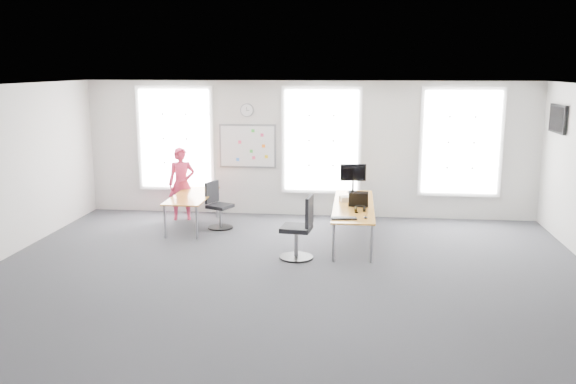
# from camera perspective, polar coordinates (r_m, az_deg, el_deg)

# --- Properties ---
(floor) EXTENTS (10.00, 10.00, 0.00)m
(floor) POSITION_cam_1_polar(r_m,az_deg,el_deg) (9.99, -0.07, -7.60)
(floor) COLOR #25252A
(floor) RESTS_ON ground
(ceiling) EXTENTS (10.00, 10.00, 0.00)m
(ceiling) POSITION_cam_1_polar(r_m,az_deg,el_deg) (9.43, -0.07, 9.87)
(ceiling) COLOR silver
(ceiling) RESTS_ON ground
(wall_back) EXTENTS (10.00, 0.00, 10.00)m
(wall_back) POSITION_cam_1_polar(r_m,az_deg,el_deg) (13.53, 1.86, 4.03)
(wall_back) COLOR silver
(wall_back) RESTS_ON ground
(wall_front) EXTENTS (10.00, 0.00, 10.00)m
(wall_front) POSITION_cam_1_polar(r_m,az_deg,el_deg) (5.76, -4.63, -6.53)
(wall_front) COLOR silver
(wall_front) RESTS_ON ground
(window_left) EXTENTS (1.60, 0.06, 2.20)m
(window_left) POSITION_cam_1_polar(r_m,az_deg,el_deg) (14.04, -10.49, 4.94)
(window_left) COLOR white
(window_left) RESTS_ON wall_back
(window_mid) EXTENTS (1.60, 0.06, 2.20)m
(window_mid) POSITION_cam_1_polar(r_m,az_deg,el_deg) (13.46, 3.13, 4.83)
(window_mid) COLOR white
(window_mid) RESTS_ON wall_back
(window_right) EXTENTS (1.60, 0.06, 2.20)m
(window_right) POSITION_cam_1_polar(r_m,az_deg,el_deg) (13.62, 15.88, 4.49)
(window_right) COLOR white
(window_right) RESTS_ON wall_back
(desk_right) EXTENTS (0.76, 2.86, 0.70)m
(desk_right) POSITION_cam_1_polar(r_m,az_deg,el_deg) (11.74, 6.15, -1.42)
(desk_right) COLOR gold
(desk_right) RESTS_ON ground
(desk_left) EXTENTS (0.75, 1.88, 0.69)m
(desk_left) POSITION_cam_1_polar(r_m,az_deg,el_deg) (12.77, -8.96, -0.53)
(desk_left) COLOR gold
(desk_left) RESTS_ON ground
(chair_right) EXTENTS (0.60, 0.60, 1.12)m
(chair_right) POSITION_cam_1_polar(r_m,az_deg,el_deg) (10.59, 1.13, -3.70)
(chair_right) COLOR black
(chair_right) RESTS_ON ground
(chair_left) EXTENTS (0.58, 0.58, 0.97)m
(chair_left) POSITION_cam_1_polar(r_m,az_deg,el_deg) (12.69, -6.58, -1.48)
(chair_left) COLOR black
(chair_left) RESTS_ON ground
(person) EXTENTS (0.65, 0.51, 1.59)m
(person) POSITION_cam_1_polar(r_m,az_deg,el_deg) (13.45, -9.92, 0.76)
(person) COLOR #C4294A
(person) RESTS_ON ground
(whiteboard) EXTENTS (1.20, 0.03, 0.90)m
(whiteboard) POSITION_cam_1_polar(r_m,az_deg,el_deg) (13.67, -3.81, 4.30)
(whiteboard) COLOR silver
(whiteboard) RESTS_ON wall_back
(wall_clock) EXTENTS (0.30, 0.04, 0.30)m
(wall_clock) POSITION_cam_1_polar(r_m,az_deg,el_deg) (13.59, -3.86, 7.65)
(wall_clock) COLOR gray
(wall_clock) RESTS_ON wall_back
(tv) EXTENTS (0.06, 0.90, 0.55)m
(tv) POSITION_cam_1_polar(r_m,az_deg,el_deg) (13.00, 23.94, 6.28)
(tv) COLOR black
(tv) RESTS_ON wall_right
(keyboard) EXTENTS (0.46, 0.23, 0.02)m
(keyboard) POSITION_cam_1_polar(r_m,az_deg,el_deg) (10.63, 5.25, -2.48)
(keyboard) COLOR black
(keyboard) RESTS_ON desk_right
(mouse) EXTENTS (0.07, 0.11, 0.04)m
(mouse) POSITION_cam_1_polar(r_m,az_deg,el_deg) (10.70, 7.28, -2.38)
(mouse) COLOR black
(mouse) RESTS_ON desk_right
(lens_cap) EXTENTS (0.08, 0.08, 0.01)m
(lens_cap) POSITION_cam_1_polar(r_m,az_deg,el_deg) (11.11, 6.41, -1.92)
(lens_cap) COLOR black
(lens_cap) RESTS_ON desk_right
(headphones) EXTENTS (0.20, 0.11, 0.12)m
(headphones) POSITION_cam_1_polar(r_m,az_deg,el_deg) (11.19, 6.72, -1.57)
(headphones) COLOR black
(headphones) RESTS_ON desk_right
(laptop_sleeve) EXTENTS (0.37, 0.23, 0.30)m
(laptop_sleeve) POSITION_cam_1_polar(r_m,az_deg,el_deg) (11.51, 6.60, -0.71)
(laptop_sleeve) COLOR black
(laptop_sleeve) RESTS_ON desk_right
(paper_stack) EXTENTS (0.34, 0.29, 0.10)m
(paper_stack) POSITION_cam_1_polar(r_m,az_deg,el_deg) (12.02, 5.56, -0.64)
(paper_stack) COLOR beige
(paper_stack) RESTS_ON desk_right
(monitor) EXTENTS (0.54, 0.22, 0.60)m
(monitor) POSITION_cam_1_polar(r_m,az_deg,el_deg) (12.85, 6.11, 1.57)
(monitor) COLOR black
(monitor) RESTS_ON desk_right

